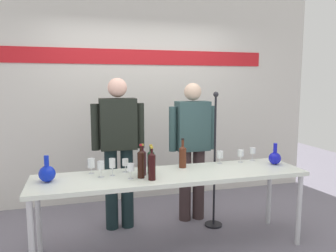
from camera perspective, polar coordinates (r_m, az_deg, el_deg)
The scene contains 21 objects.
ground_plane at distance 3.50m, azimuth 0.72°, elevation -20.47°, with size 10.00×10.00×0.00m, color slate.
back_wall at distance 4.63m, azimuth -4.88°, elevation 5.78°, with size 5.19×0.11×3.00m.
display_table at distance 3.23m, azimuth 0.74°, elevation -9.22°, with size 2.64×0.63×0.77m.
decanter_blue_left at distance 3.12m, azimuth -20.25°, elevation -7.68°, with size 0.15×0.15×0.24m.
decanter_blue_right at distance 3.72m, azimuth 18.04°, elevation -5.23°, with size 0.13×0.13×0.23m.
presenter_left at distance 3.68m, azimuth -8.59°, elevation -3.10°, with size 0.58×0.22×1.69m.
presenter_right at distance 3.89m, azimuth 4.23°, elevation -3.06°, with size 0.57×0.22×1.64m.
wine_bottle_0 at distance 3.04m, azimuth -4.71°, elevation -6.46°, with size 0.06×0.06×0.32m.
wine_bottle_1 at distance 3.40m, azimuth 2.56°, elevation -5.16°, with size 0.08×0.08×0.31m.
wine_bottle_2 at distance 3.18m, azimuth -2.97°, elevation -6.09°, with size 0.07×0.07×0.28m.
wine_bottle_3 at distance 3.13m, azimuth -4.46°, elevation -6.16°, with size 0.07×0.07×0.30m.
wine_bottle_4 at distance 2.97m, azimuth -2.82°, elevation -6.83°, with size 0.07×0.07×0.31m.
wine_glass_left_0 at distance 3.27m, azimuth -13.17°, elevation -6.31°, with size 0.07×0.07×0.15m.
wine_glass_left_1 at distance 3.12m, azimuth -11.59°, elevation -6.76°, with size 0.06×0.06×0.15m.
wine_glass_left_2 at distance 3.03m, azimuth -6.49°, elevation -7.18°, with size 0.07×0.07×0.14m.
wine_glass_left_3 at distance 3.15m, azimuth -9.65°, elevation -6.45°, with size 0.06×0.06×0.17m.
wine_glass_left_4 at distance 3.26m, azimuth -7.42°, elevation -6.32°, with size 0.06×0.06×0.13m.
wine_glass_right_0 at distance 3.71m, azimuth 12.50°, elevation -4.64°, with size 0.07×0.07×0.14m.
wine_glass_right_1 at distance 3.61m, azimuth 9.00°, elevation -4.93°, with size 0.07×0.07×0.14m.
wine_glass_right_2 at distance 3.82m, azimuth 14.46°, elevation -4.22°, with size 0.06×0.06×0.15m.
microphone_stand at distance 3.83m, azimuth 8.02°, elevation -9.62°, with size 0.20×0.20×1.54m.
Camera 1 is at (-0.88, -2.96, 1.65)m, focal length 35.13 mm.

